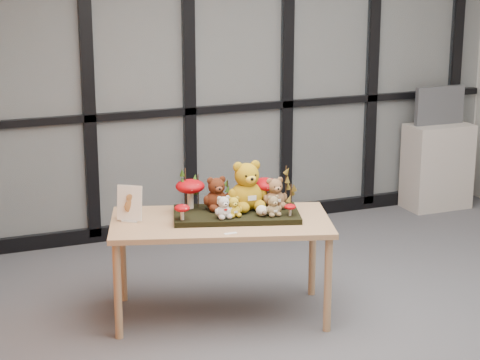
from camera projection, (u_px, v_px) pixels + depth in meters
name	position (u px, v px, depth m)	size (l,w,h in m)	color
floor	(384.00, 334.00, 5.51)	(5.00, 5.00, 0.00)	#535358
room_shell	(396.00, 71.00, 5.08)	(5.00, 5.00, 5.00)	beige
glass_partition	(239.00, 65.00, 7.36)	(4.90, 0.06, 2.78)	#2D383F
display_table	(221.00, 230.00, 5.66)	(1.57, 1.10, 0.67)	tan
diorama_tray	(236.00, 214.00, 5.69)	(0.82, 0.41, 0.04)	black
bear_pooh_yellow	(247.00, 183.00, 5.71)	(0.27, 0.25, 0.36)	#B98C13
bear_brown_medium	(216.00, 191.00, 5.72)	(0.19, 0.17, 0.25)	#4D1F0F
bear_tan_back	(275.00, 191.00, 5.76)	(0.17, 0.16, 0.23)	brown
bear_small_yellow	(234.00, 205.00, 5.58)	(0.11, 0.10, 0.15)	gold
bear_white_bow	(224.00, 206.00, 5.54)	(0.12, 0.11, 0.16)	silver
bear_beige_small	(273.00, 204.00, 5.59)	(0.11, 0.10, 0.15)	olive
plush_cream_hedgehog	(262.00, 210.00, 5.60)	(0.06, 0.05, 0.08)	white
mushroom_back_left	(190.00, 193.00, 5.74)	(0.19, 0.19, 0.22)	#9A040A
mushroom_back_right	(265.00, 190.00, 5.81)	(0.19, 0.19, 0.21)	#9A040A
mushroom_front_left	(182.00, 211.00, 5.51)	(0.10, 0.10, 0.11)	#9A040A
mushroom_front_right	(290.00, 209.00, 5.60)	(0.08, 0.08, 0.08)	#9A040A
sprig_green_far_left	(185.00, 188.00, 5.73)	(0.05, 0.05, 0.28)	#15340B
sprig_green_mid_left	(198.00, 190.00, 5.79)	(0.05, 0.05, 0.22)	#15340B
sprig_dry_far_right	(286.00, 186.00, 5.76)	(0.05, 0.05, 0.28)	brown
sprig_dry_mid_right	(291.00, 198.00, 5.68)	(0.05, 0.05, 0.19)	brown
sprig_green_centre	(228.00, 193.00, 5.82)	(0.05, 0.05, 0.17)	#15340B
sign_holder	(130.00, 206.00, 5.58)	(0.16, 0.13, 0.24)	silver
label_card	(230.00, 233.00, 5.37)	(0.08, 0.03, 0.00)	white
cabinet	(437.00, 166.00, 8.12)	(0.60, 0.35, 0.80)	#B5AAA1
monitor	(440.00, 105.00, 7.99)	(0.50, 0.05, 0.35)	#4E5056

